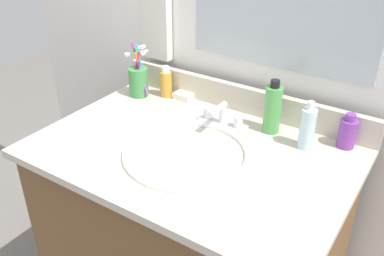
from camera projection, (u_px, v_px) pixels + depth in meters
vanity_cabinet at (192, 250)px, 1.43m from camera, size 0.88×0.57×0.76m
countertop at (192, 152)px, 1.24m from camera, size 0.91×0.62×0.02m
backsplash at (240, 98)px, 1.43m from camera, size 0.91×0.02×0.09m
back_wall at (245, 135)px, 1.56m from camera, size 2.01×0.04×1.30m
hand_towel at (157, 29)px, 1.53m from camera, size 0.11×0.04×0.22m
sink_basin at (187, 163)px, 1.23m from camera, size 0.37×0.37×0.11m
faucet at (222, 119)px, 1.34m from camera, size 0.16×0.10×0.08m
bottle_toner_green at (273, 109)px, 1.29m from camera, size 0.05×0.05×0.17m
bottle_oil_amber at (166, 83)px, 1.53m from camera, size 0.04×0.04×0.11m
bottle_cream_purple at (348, 132)px, 1.22m from camera, size 0.05×0.05×0.11m
bottle_gel_clear at (307, 128)px, 1.21m from camera, size 0.04×0.04×0.15m
cup_green at (139, 80)px, 1.53m from camera, size 0.09×0.08×0.19m
soap_bar at (183, 96)px, 1.52m from camera, size 0.06×0.04×0.02m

